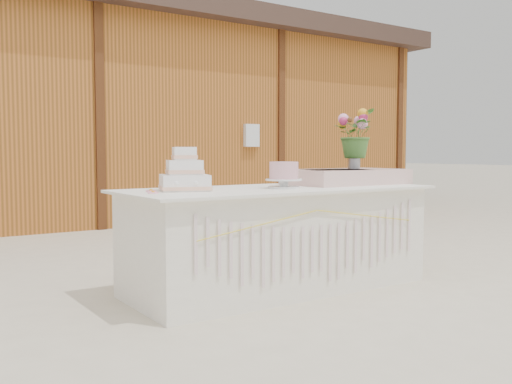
# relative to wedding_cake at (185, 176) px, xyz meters

# --- Properties ---
(ground) EXTENTS (80.00, 80.00, 0.00)m
(ground) POSITION_rel_wedding_cake_xyz_m (0.74, -0.11, -0.87)
(ground) COLOR beige
(ground) RESTS_ON ground
(barn) EXTENTS (12.60, 4.60, 3.30)m
(barn) POSITION_rel_wedding_cake_xyz_m (0.73, 5.89, 0.80)
(barn) COLOR #AD5D24
(barn) RESTS_ON ground
(cake_table) EXTENTS (2.40, 1.00, 0.77)m
(cake_table) POSITION_rel_wedding_cake_xyz_m (0.74, -0.11, -0.49)
(cake_table) COLOR white
(cake_table) RESTS_ON ground
(wedding_cake) EXTENTS (0.43, 0.43, 0.30)m
(wedding_cake) POSITION_rel_wedding_cake_xyz_m (0.00, 0.00, 0.00)
(wedding_cake) COLOR white
(wedding_cake) RESTS_ON cake_table
(pink_cake_stand) EXTENTS (0.27, 0.27, 0.20)m
(pink_cake_stand) POSITION_rel_wedding_cake_xyz_m (0.73, -0.18, 0.01)
(pink_cake_stand) COLOR white
(pink_cake_stand) RESTS_ON cake_table
(satin_runner) EXTENTS (0.99, 0.58, 0.13)m
(satin_runner) POSITION_rel_wedding_cake_xyz_m (1.50, -0.03, -0.04)
(satin_runner) COLOR beige
(satin_runner) RESTS_ON cake_table
(flower_vase) EXTENTS (0.10, 0.10, 0.14)m
(flower_vase) POSITION_rel_wedding_cake_xyz_m (1.58, -0.04, 0.09)
(flower_vase) COLOR #AFAEB3
(flower_vase) RESTS_ON satin_runner
(bouquet) EXTENTS (0.50, 0.49, 0.42)m
(bouquet) POSITION_rel_wedding_cake_xyz_m (1.58, -0.04, 0.37)
(bouquet) COLOR #3E6D2B
(bouquet) RESTS_ON flower_vase
(loose_flowers) EXTENTS (0.19, 0.37, 0.02)m
(loose_flowers) POSITION_rel_wedding_cake_xyz_m (-0.23, -0.10, -0.09)
(loose_flowers) COLOR pink
(loose_flowers) RESTS_ON cake_table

